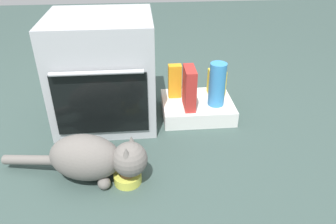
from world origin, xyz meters
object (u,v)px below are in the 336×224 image
Objects in this scene: pantry_cabinet at (197,107)px; snack_bag at (217,82)px; oven at (104,71)px; food_bowl at (128,177)px; juice_carton at (175,81)px; cereal_box at (189,88)px; cat at (94,158)px; water_bottle at (217,84)px.

snack_bag reaches higher than pantry_cabinet.
oven reaches higher than snack_bag.
juice_carton reaches higher than food_bowl.
pantry_cabinet is 1.74× the size of cereal_box.
oven reaches higher than cat.
cat reaches higher than food_bowl.
water_bottle reaches higher than snack_bag.
juice_carton is at bearing 8.65° from oven.
cat is at bearing 165.64° from food_bowl.
cat is at bearing -136.65° from pantry_cabinet.
snack_bag reaches higher than food_bowl.
oven reaches higher than water_bottle.
cereal_box is at bearing -174.75° from water_bottle.
water_bottle reaches higher than cereal_box.
cat is 1.08m from snack_bag.
oven reaches higher than cereal_box.
oven is 0.66m from cat.
water_bottle is at bearing 5.25° from cereal_box.
water_bottle is 1.07× the size of cereal_box.
pantry_cabinet is 0.82m from food_bowl.
juice_carton is at bearing 117.17° from cereal_box.
food_bowl is at bearing -134.84° from water_bottle.
pantry_cabinet reaches higher than food_bowl.
juice_carton is 0.18m from cereal_box.
cereal_box reaches higher than food_bowl.
pantry_cabinet is 0.22m from cereal_box.
juice_carton is 0.30m from water_bottle.
snack_bag is at bearing 34.38° from pantry_cabinet.
cereal_box is (0.41, 0.58, 0.21)m from food_bowl.
oven is at bearing -172.96° from snack_bag.
water_bottle is at bearing -5.10° from oven.
cereal_box reaches higher than snack_bag.
snack_bag is at bearing 4.53° from juice_carton.
juice_carton reaches higher than snack_bag.
water_bottle is (0.12, -0.06, 0.20)m from pantry_cabinet.
cat is 0.86m from juice_carton.
food_bowl is at bearing -0.00° from cat.
pantry_cabinet is 0.24m from water_bottle.
juice_carton is (-0.15, 0.08, 0.17)m from pantry_cabinet.
cereal_box is (-0.19, -0.02, -0.01)m from water_bottle.
pantry_cabinet is 1.62× the size of water_bottle.
snack_bag is (0.80, 0.72, 0.06)m from cat.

